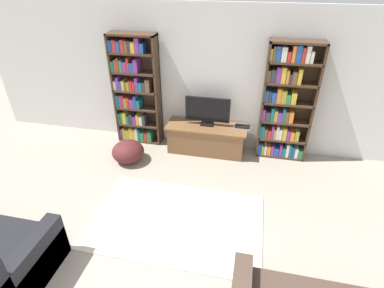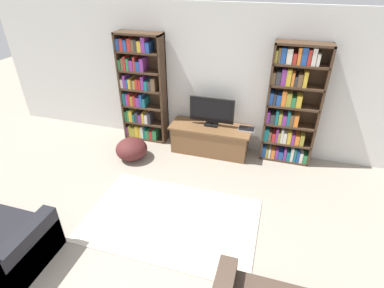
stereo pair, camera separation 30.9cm
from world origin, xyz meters
name	(u,v)px [view 2 (the right image)]	position (x,y,z in m)	size (l,w,h in m)	color
wall_back	(211,80)	(0.00, 4.23, 1.30)	(8.80, 0.06, 2.60)	silver
bookshelf_left	(141,90)	(-1.32, 4.05, 1.03)	(0.87, 0.30, 2.09)	#422D1E
bookshelf_right	(290,107)	(1.43, 4.05, 1.02)	(0.87, 0.30, 2.09)	#422D1E
tv_stand	(210,139)	(0.10, 3.89, 0.27)	(1.49, 0.55, 0.53)	brown
television	(212,111)	(0.10, 3.94, 0.82)	(0.82, 0.16, 0.54)	black
laptop	(246,129)	(0.75, 3.97, 0.55)	(0.29, 0.20, 0.03)	#B7B7BC
area_rug	(171,220)	(0.01, 1.96, 0.01)	(2.38, 1.53, 0.02)	beige
beanbag_ottoman	(132,149)	(-1.22, 3.24, 0.19)	(0.57, 0.57, 0.39)	#4C1E1E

